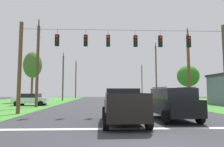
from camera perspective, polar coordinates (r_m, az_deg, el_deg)
name	(u,v)px	position (r m, az deg, el deg)	size (l,w,h in m)	color
ground_plane	(152,146)	(7.07, 11.37, -19.66)	(120.00, 120.00, 0.00)	#333338
stop_bar_stripe	(137,129)	(9.98, 7.07, -15.39)	(14.36, 0.45, 0.01)	white
lane_dash_0	(124,114)	(15.87, 3.42, -11.59)	(0.15, 2.50, 0.01)	white
lane_dash_1	(118,107)	(22.88, 1.59, -9.62)	(0.15, 2.50, 0.01)	white
lane_dash_2	(114,103)	(30.73, 0.54, -8.48)	(0.15, 2.50, 0.01)	white
lane_dash_3	(113,102)	(34.37, 0.22, -8.13)	(0.15, 2.50, 0.01)	white
lane_dash_4	(110,99)	(46.74, -0.49, -7.34)	(0.15, 2.50, 0.01)	white
overhead_signal_span	(124,61)	(16.45, 3.55, 3.72)	(17.26, 0.31, 7.45)	brown
pickup_truck	(123,106)	(11.34, 3.12, -9.28)	(2.34, 5.43, 1.95)	black
suv_black	(172,103)	(13.24, 16.68, -8.07)	(2.40, 4.89, 2.05)	black
distant_car_crossing_white	(31,99)	(27.29, -22.14, -6.87)	(4.33, 2.08, 1.52)	silver
utility_pole_mid_right	(189,69)	(25.11, 21.13, 1.20)	(0.33, 1.94, 9.31)	brown
utility_pole_far_right	(156,71)	(40.36, 12.52, 0.62)	(0.28, 1.84, 11.51)	brown
utility_pole_near_left	(142,81)	(55.18, 8.57, -2.09)	(0.27, 1.77, 9.28)	brown
utility_pole_far_left	(38,64)	(24.55, -20.55, 2.61)	(0.33, 1.92, 10.21)	brown
utility_pole_distant_right	(63,77)	(40.17, -13.85, -1.06)	(0.29, 1.78, 9.43)	brown
utility_pole_distant_left	(76,79)	(55.31, -10.33, -1.55)	(0.31, 1.83, 10.50)	brown
tree_roadside_right	(188,76)	(33.33, 20.96, -0.72)	(3.36, 3.36, 5.86)	brown
tree_roadside_far_right	(33,65)	(35.66, -21.77, 2.21)	(2.98, 2.98, 8.35)	brown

